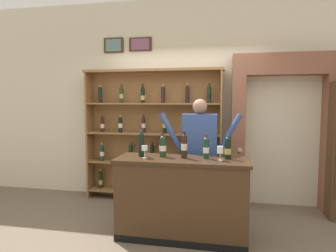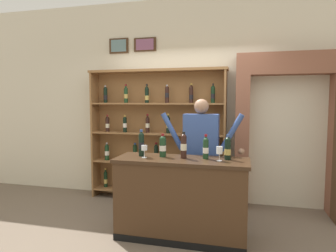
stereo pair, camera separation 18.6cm
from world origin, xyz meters
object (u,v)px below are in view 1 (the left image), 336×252
at_px(tasting_counter, 182,198).
at_px(tasting_bottle_prosecco, 141,144).
at_px(tasting_bottle_super_tuscan, 184,145).
at_px(wine_glass_center, 220,151).
at_px(wine_glass_spare, 145,149).
at_px(wine_shelf, 153,132).
at_px(shopkeeper, 200,147).
at_px(tasting_bottle_brunello, 228,148).
at_px(tasting_bottle_chianti, 206,147).
at_px(tasting_bottle_vin_santo, 163,146).

bearing_deg(tasting_counter, tasting_bottle_prosecco, 175.59).
relative_size(tasting_bottle_prosecco, tasting_bottle_super_tuscan, 1.04).
relative_size(wine_glass_center, wine_glass_spare, 1.09).
bearing_deg(wine_shelf, tasting_bottle_super_tuscan, -60.96).
bearing_deg(shopkeeper, wine_glass_spare, -136.74).
xyz_separation_m(tasting_bottle_brunello, wine_glass_spare, (-0.97, -0.13, -0.02)).
distance_m(wine_shelf, tasting_bottle_chianti, 1.53).
bearing_deg(tasting_bottle_chianti, wine_glass_spare, -171.09).
bearing_deg(shopkeeper, wine_glass_center, -62.41).
height_order(tasting_bottle_prosecco, tasting_bottle_vin_santo, tasting_bottle_prosecco).
distance_m(tasting_bottle_super_tuscan, wine_glass_spare, 0.47).
height_order(tasting_bottle_vin_santo, tasting_bottle_super_tuscan, tasting_bottle_super_tuscan).
xyz_separation_m(tasting_counter, tasting_bottle_brunello, (0.53, 0.08, 0.61)).
bearing_deg(tasting_bottle_brunello, wine_shelf, 135.14).
relative_size(wine_shelf, tasting_bottle_chianti, 7.82).
xyz_separation_m(tasting_bottle_vin_santo, wine_glass_center, (0.69, -0.09, -0.02)).
bearing_deg(tasting_bottle_prosecco, tasting_bottle_brunello, 2.28).
distance_m(shopkeeper, tasting_bottle_super_tuscan, 0.51).
relative_size(tasting_bottle_vin_santo, tasting_bottle_chianti, 0.97).
relative_size(wine_shelf, tasting_bottle_prosecco, 6.93).
bearing_deg(tasting_bottle_prosecco, tasting_counter, -4.41).
bearing_deg(wine_shelf, wine_glass_spare, -80.28).
bearing_deg(tasting_bottle_prosecco, tasting_bottle_vin_santo, 5.48).
bearing_deg(tasting_bottle_vin_santo, tasting_bottle_prosecco, -174.52).
distance_m(tasting_bottle_prosecco, tasting_bottle_vin_santo, 0.27).
relative_size(tasting_counter, tasting_bottle_brunello, 5.39).
relative_size(wine_shelf, tasting_bottle_super_tuscan, 7.17).
height_order(tasting_bottle_brunello, wine_glass_center, tasting_bottle_brunello).
bearing_deg(tasting_counter, tasting_bottle_brunello, 8.69).
bearing_deg(wine_glass_center, tasting_bottle_vin_santo, 172.53).
bearing_deg(tasting_bottle_chianti, shopkeeper, 104.51).
height_order(tasting_bottle_vin_santo, wine_glass_center, tasting_bottle_vin_santo).
distance_m(tasting_counter, tasting_bottle_super_tuscan, 0.63).
xyz_separation_m(shopkeeper, tasting_bottle_super_tuscan, (-0.14, -0.48, 0.09)).
bearing_deg(tasting_bottle_vin_santo, tasting_counter, -14.81).
height_order(wine_shelf, shopkeeper, wine_shelf).
relative_size(wine_shelf, tasting_bottle_brunello, 7.79).
xyz_separation_m(tasting_bottle_super_tuscan, tasting_bottle_chianti, (0.26, 0.03, -0.02)).
bearing_deg(tasting_bottle_prosecco, wine_shelf, 97.30).
bearing_deg(tasting_bottle_prosecco, tasting_bottle_super_tuscan, -0.74).
xyz_separation_m(shopkeeper, tasting_bottle_vin_santo, (-0.40, -0.45, 0.07)).
bearing_deg(shopkeeper, tasting_bottle_brunello, -49.70).
relative_size(tasting_bottle_prosecco, tasting_bottle_vin_santo, 1.16).
distance_m(tasting_bottle_chianti, wine_glass_center, 0.19).
bearing_deg(tasting_bottle_chianti, wine_glass_center, -27.87).
xyz_separation_m(tasting_bottle_prosecco, wine_glass_spare, (0.07, -0.09, -0.04)).
distance_m(tasting_bottle_prosecco, tasting_bottle_super_tuscan, 0.53).
bearing_deg(tasting_bottle_super_tuscan, tasting_bottle_chianti, 6.56).
distance_m(tasting_bottle_super_tuscan, tasting_bottle_chianti, 0.26).
xyz_separation_m(shopkeeper, tasting_bottle_prosecco, (-0.67, -0.48, 0.09)).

